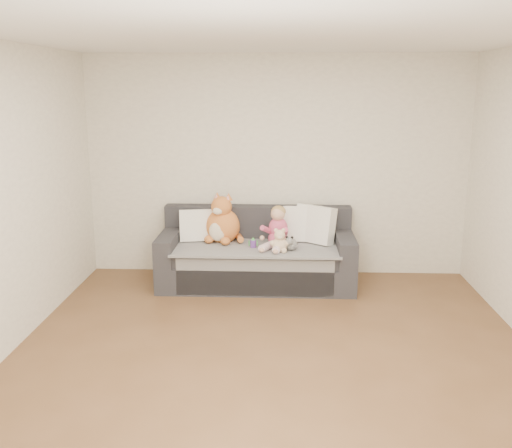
# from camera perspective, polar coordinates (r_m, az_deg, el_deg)

# --- Properties ---
(room_shell) EXTENTS (5.00, 5.00, 5.00)m
(room_shell) POSITION_cam_1_polar(r_m,az_deg,el_deg) (4.73, 1.84, 2.32)
(room_shell) COLOR brown
(room_shell) RESTS_ON ground
(sofa) EXTENTS (2.20, 0.94, 0.85)m
(sofa) POSITION_cam_1_polar(r_m,az_deg,el_deg) (6.57, 0.07, -3.34)
(sofa) COLOR #28282D
(sofa) RESTS_ON ground
(cushion_left) EXTENTS (0.43, 0.25, 0.38)m
(cushion_left) POSITION_cam_1_polar(r_m,az_deg,el_deg) (6.65, -5.92, -0.13)
(cushion_left) COLOR white
(cushion_left) RESTS_ON sofa
(cushion_right_back) EXTENTS (0.46, 0.22, 0.43)m
(cushion_right_back) POSITION_cam_1_polar(r_m,az_deg,el_deg) (6.62, 4.68, 0.04)
(cushion_right_back) COLOR white
(cushion_right_back) RESTS_ON sofa
(cushion_right_front) EXTENTS (0.50, 0.45, 0.44)m
(cushion_right_front) POSITION_cam_1_polar(r_m,az_deg,el_deg) (6.57, 5.93, -0.02)
(cushion_right_front) COLOR white
(cushion_right_front) RESTS_ON sofa
(toddler) EXTENTS (0.33, 0.48, 0.47)m
(toddler) POSITION_cam_1_polar(r_m,az_deg,el_deg) (6.37, 2.12, -0.57)
(toddler) COLOR #C64675
(toddler) RESTS_ON sofa
(plush_cat) EXTENTS (0.46, 0.42, 0.60)m
(plush_cat) POSITION_cam_1_polar(r_m,az_deg,el_deg) (6.58, -3.38, 0.10)
(plush_cat) COLOR #C66C2C
(plush_cat) RESTS_ON sofa
(teddy_bear) EXTENTS (0.21, 0.16, 0.27)m
(teddy_bear) POSITION_cam_1_polar(r_m,az_deg,el_deg) (6.18, 2.37, -1.85)
(teddy_bear) COLOR beige
(teddy_bear) RESTS_ON sofa
(plush_cow) EXTENTS (0.14, 0.22, 0.18)m
(plush_cow) POSITION_cam_1_polar(r_m,az_deg,el_deg) (6.26, 3.48, -1.99)
(plush_cow) COLOR white
(plush_cow) RESTS_ON sofa
(sippy_cup) EXTENTS (0.10, 0.07, 0.12)m
(sippy_cup) POSITION_cam_1_polar(r_m,az_deg,el_deg) (6.35, -0.29, -1.85)
(sippy_cup) COLOR #68389A
(sippy_cup) RESTS_ON sofa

